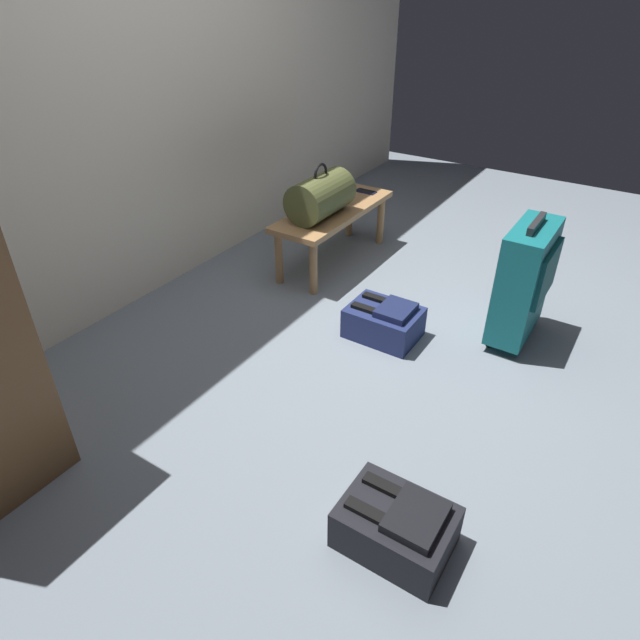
{
  "coord_description": "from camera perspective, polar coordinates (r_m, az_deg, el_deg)",
  "views": [
    {
      "loc": [
        -2.17,
        -0.94,
        1.71
      ],
      "look_at": [
        -0.3,
        0.28,
        0.25
      ],
      "focal_mm": 30.47,
      "sensor_mm": 36.0,
      "label": 1
    }
  ],
  "objects": [
    {
      "name": "bench",
      "position": [
        3.64,
        1.44,
        10.79
      ],
      "size": [
        1.0,
        0.36,
        0.38
      ],
      "color": "#A87A4C",
      "rests_on": "ground"
    },
    {
      "name": "cell_phone",
      "position": [
        3.92,
        4.83,
        13.31
      ],
      "size": [
        0.07,
        0.14,
        0.01
      ],
      "color": "#191E4C",
      "rests_on": "bench"
    },
    {
      "name": "backpack_navy",
      "position": [
        2.96,
        6.75,
        -0.15
      ],
      "size": [
        0.28,
        0.38,
        0.21
      ],
      "color": "navy",
      "rests_on": "ground"
    },
    {
      "name": "backpack_dark",
      "position": [
        2.01,
        8.04,
        -20.65
      ],
      "size": [
        0.28,
        0.38,
        0.21
      ],
      "color": "black",
      "rests_on": "ground"
    },
    {
      "name": "suitcase_upright_teal",
      "position": [
        2.99,
        20.65,
        3.88
      ],
      "size": [
        0.45,
        0.21,
        0.69
      ],
      "color": "#14666B",
      "rests_on": "ground"
    },
    {
      "name": "duffel_bag_olive",
      "position": [
        3.45,
        0.07,
        12.87
      ],
      "size": [
        0.44,
        0.26,
        0.34
      ],
      "color": "#51562D",
      "rests_on": "bench"
    },
    {
      "name": "ground_plane",
      "position": [
        2.92,
        7.77,
        -3.07
      ],
      "size": [
        6.6,
        6.6,
        0.0
      ],
      "primitive_type": "plane",
      "color": "slate"
    },
    {
      "name": "back_wall",
      "position": [
        3.35,
        -18.42,
        26.4
      ],
      "size": [
        6.0,
        0.1,
        2.8
      ],
      "primitive_type": "cube",
      "color": "silver",
      "rests_on": "ground"
    }
  ]
}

